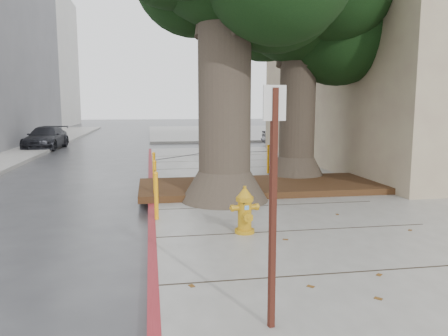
% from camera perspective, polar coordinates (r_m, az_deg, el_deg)
% --- Properties ---
extents(ground, '(140.00, 140.00, 0.00)m').
position_cam_1_polar(ground, '(7.82, 5.66, -9.37)').
color(ground, '#28282B').
rests_on(ground, ground).
extents(sidewalk_far, '(16.00, 20.00, 0.15)m').
position_cam_1_polar(sidewalk_far, '(38.10, 2.47, 4.72)').
color(sidewalk_far, slate).
rests_on(sidewalk_far, ground).
extents(curb_red, '(0.14, 26.00, 0.16)m').
position_cam_1_polar(curb_red, '(9.95, -9.47, -5.17)').
color(curb_red, maroon).
rests_on(curb_red, ground).
extents(planter_bed, '(6.40, 2.60, 0.16)m').
position_cam_1_polar(planter_bed, '(11.65, 4.89, -2.36)').
color(planter_bed, black).
rests_on(planter_bed, sidewalk_main).
extents(building_far_white, '(12.00, 18.00, 15.00)m').
position_cam_1_polar(building_far_white, '(54.54, -26.29, 12.75)').
color(building_far_white, silver).
rests_on(building_far_white, ground).
extents(building_side_white, '(10.00, 10.00, 9.00)m').
position_cam_1_polar(building_side_white, '(37.81, 19.13, 10.97)').
color(building_side_white, silver).
rests_on(building_side_white, ground).
extents(building_side_grey, '(12.00, 14.00, 12.00)m').
position_cam_1_polar(building_side_grey, '(46.09, 22.26, 12.10)').
color(building_side_grey, slate).
rests_on(building_side_grey, ground).
extents(tree_far, '(4.50, 3.80, 7.17)m').
position_cam_1_polar(tree_far, '(13.60, 11.08, 19.33)').
color(tree_far, '#4C3F33').
rests_on(tree_far, sidewalk_main).
extents(bollard_ring, '(3.79, 5.39, 0.95)m').
position_cam_1_polar(bollard_ring, '(11.74, -4.05, -0.12)').
color(bollard_ring, '#F89D0D').
rests_on(bollard_ring, sidewalk_main).
extents(fire_hydrant, '(0.44, 0.40, 0.83)m').
position_cam_1_polar(fire_hydrant, '(7.59, 2.73, -5.54)').
color(fire_hydrant, '#C88E14').
rests_on(fire_hydrant, sidewalk_main).
extents(signpost, '(0.23, 0.07, 2.39)m').
position_cam_1_polar(signpost, '(4.22, 6.43, -3.47)').
color(signpost, '#471911').
rests_on(signpost, sidewalk_main).
extents(car_silver, '(3.67, 1.52, 1.24)m').
position_cam_1_polar(car_silver, '(26.31, 8.96, 4.29)').
color(car_silver, '#A4A4A9').
rests_on(car_silver, ground).
extents(car_red, '(3.90, 1.80, 1.24)m').
position_cam_1_polar(car_red, '(27.67, 13.48, 4.34)').
color(car_red, maroon).
rests_on(car_red, ground).
extents(car_dark, '(1.96, 4.28, 1.21)m').
position_cam_1_polar(car_dark, '(25.75, -22.23, 3.67)').
color(car_dark, black).
rests_on(car_dark, ground).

